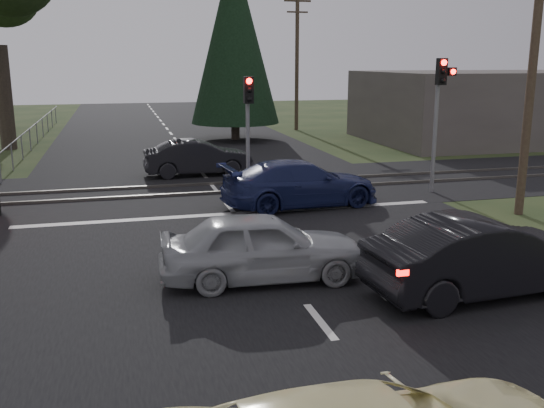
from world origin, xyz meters
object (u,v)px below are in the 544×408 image
object	(u,v)px
dark_car_far	(198,158)
traffic_signal_right	(440,99)
traffic_signal_center	(248,115)
utility_pole_far	(229,59)
utility_pole_near	(534,57)
utility_pole_mid	(297,59)
silver_car	(262,247)
blue_sedan	(300,184)
dark_hatchback	(482,256)

from	to	relation	value
dark_car_far	traffic_signal_right	bearing A→B (deg)	-126.35
traffic_signal_center	dark_car_far	distance (m)	4.91
traffic_signal_center	utility_pole_far	size ratio (longest dim) A/B	0.46
utility_pole_near	utility_pole_mid	xyz separation A→B (m)	(0.00, 24.00, 0.00)
silver_car	blue_sedan	bearing A→B (deg)	-20.81
utility_pole_mid	traffic_signal_right	bearing A→B (deg)	-92.66
dark_hatchback	utility_pole_mid	bearing A→B (deg)	-13.97
traffic_signal_right	utility_pole_far	distance (m)	45.56
utility_pole_near	utility_pole_far	distance (m)	49.00
traffic_signal_center	silver_car	distance (m)	8.68
traffic_signal_center	dark_car_far	size ratio (longest dim) A/B	0.93
utility_pole_near	blue_sedan	distance (m)	7.87
utility_pole_near	dark_hatchback	distance (m)	8.36
traffic_signal_center	utility_pole_mid	distance (m)	20.82
traffic_signal_center	utility_pole_near	distance (m)	9.05
utility_pole_mid	dark_hatchback	xyz separation A→B (m)	(-4.92, -29.51, -3.93)
dark_hatchback	blue_sedan	xyz separation A→B (m)	(-1.32, 8.18, -0.05)
utility_pole_near	dark_car_far	bearing A→B (deg)	134.16
utility_pole_mid	utility_pole_far	world-z (taller)	same
dark_hatchback	silver_car	world-z (taller)	dark_hatchback
dark_hatchback	silver_car	size ratio (longest dim) A/B	1.10
traffic_signal_center	silver_car	xyz separation A→B (m)	(-1.51, -8.29, -2.06)
dark_car_far	utility_pole_far	bearing A→B (deg)	-13.31
blue_sedan	dark_car_far	world-z (taller)	blue_sedan
dark_hatchback	dark_car_far	distance (m)	14.95
dark_hatchback	blue_sedan	bearing A→B (deg)	4.66
utility_pole_near	silver_car	bearing A→B (deg)	-158.13
traffic_signal_center	utility_pole_mid	bearing A→B (deg)	68.79
traffic_signal_right	utility_pole_mid	distance (m)	20.60
dark_hatchback	dark_car_far	size ratio (longest dim) A/B	1.09
utility_pole_near	utility_pole_far	bearing A→B (deg)	90.00
traffic_signal_center	blue_sedan	xyz separation A→B (m)	(1.26, -2.00, -2.06)
traffic_signal_center	utility_pole_near	xyz separation A→B (m)	(7.50, -4.68, 1.92)
dark_car_far	utility_pole_mid	bearing A→B (deg)	-31.10
blue_sedan	utility_pole_near	bearing A→B (deg)	-119.10
traffic_signal_right	dark_hatchback	distance (m)	10.13
utility_pole_near	dark_hatchback	world-z (taller)	utility_pole_near
traffic_signal_right	utility_pole_mid	xyz separation A→B (m)	(0.95, 20.53, 1.41)
utility_pole_near	silver_car	distance (m)	10.49
blue_sedan	utility_pole_mid	bearing A→B (deg)	-22.18
utility_pole_mid	utility_pole_far	bearing A→B (deg)	90.00
traffic_signal_right	dark_hatchback	bearing A→B (deg)	-113.81
utility_pole_mid	silver_car	xyz separation A→B (m)	(-9.01, -27.62, -3.98)
utility_pole_far	silver_car	world-z (taller)	utility_pole_far
utility_pole_far	blue_sedan	xyz separation A→B (m)	(-6.24, -46.32, -3.98)
silver_car	dark_car_far	distance (m)	12.58
traffic_signal_center	utility_pole_near	bearing A→B (deg)	-31.95
traffic_signal_center	utility_pole_near	world-z (taller)	utility_pole_near
utility_pole_mid	dark_car_far	world-z (taller)	utility_pole_mid
utility_pole_near	utility_pole_mid	bearing A→B (deg)	90.00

